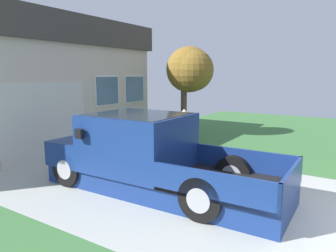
% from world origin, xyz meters
% --- Properties ---
extents(pickup_truck, '(2.06, 5.34, 1.66)m').
position_xyz_m(pickup_truck, '(-0.29, 4.59, 0.74)').
color(pickup_truck, navy).
rests_on(pickup_truck, ground).
extents(person_with_hat, '(0.47, 0.47, 1.64)m').
position_xyz_m(person_with_hat, '(1.32, 4.50, 0.93)').
color(person_with_hat, brown).
rests_on(person_with_hat, ground).
extents(handbag, '(0.37, 0.20, 0.47)m').
position_xyz_m(handbag, '(1.52, 4.23, 0.14)').
color(handbag, tan).
rests_on(handbag, ground).
extents(front_yard_tree, '(1.83, 1.95, 3.62)m').
position_xyz_m(front_yard_tree, '(5.47, 6.59, 2.68)').
color(front_yard_tree, brown).
rests_on(front_yard_tree, ground).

